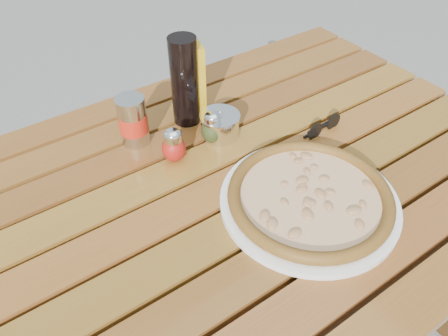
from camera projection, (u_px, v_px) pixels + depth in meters
table at (229, 208)px, 0.98m from camera, size 1.40×0.90×0.75m
plate at (309, 202)px, 0.88m from camera, size 0.47×0.47×0.01m
pizza at (310, 196)px, 0.87m from camera, size 0.45×0.45×0.03m
pepper_shaker at (174, 146)px, 0.96m from camera, size 0.06×0.06×0.08m
oregano_shaker at (213, 128)px, 1.01m from camera, size 0.06×0.06×0.08m
dark_bottle at (185, 82)px, 1.02m from camera, size 0.07×0.07×0.22m
soda_can at (133, 121)px, 0.99m from camera, size 0.08×0.08×0.12m
olive_oil_cruet at (192, 82)px, 1.05m from camera, size 0.07×0.07×0.21m
parmesan_tin at (220, 125)px, 1.03m from camera, size 0.13×0.13×0.07m
sunglasses at (323, 127)px, 1.05m from camera, size 0.11×0.03×0.04m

